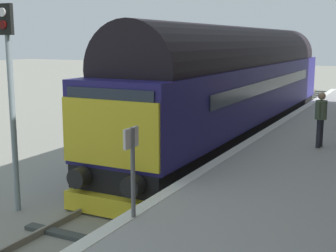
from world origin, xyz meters
The scene contains 7 objects.
ground_plane centered at (0.00, 0.00, 0.00)m, with size 140.00×140.00×0.00m, color gray.
track_main centered at (0.00, 0.00, 0.06)m, with size 2.50×60.00×0.15m.
station_platform centered at (3.60, 0.00, 0.50)m, with size 4.00×44.00×1.01m.
diesel_locomotive centered at (0.00, 7.84, 2.48)m, with size 2.74×18.81×4.68m.
signal_post_near centered at (-2.29, -2.07, 3.07)m, with size 0.44×0.22×4.98m.
platform_number_sign centered at (1.85, -3.36, 2.11)m, with size 0.10×0.44×1.64m.
waiting_passenger centered at (3.86, 4.02, 1.99)m, with size 0.40×0.50×1.64m.
Camera 1 is at (6.10, -10.27, 4.16)m, focal length 50.45 mm.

